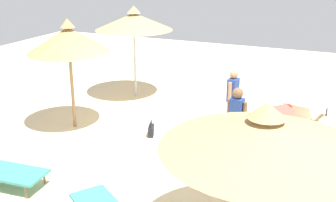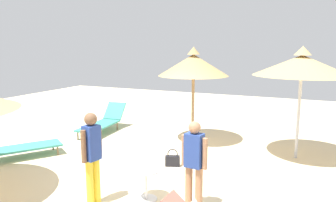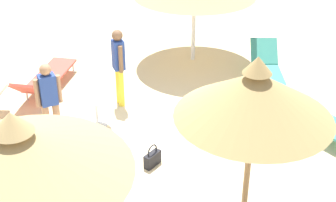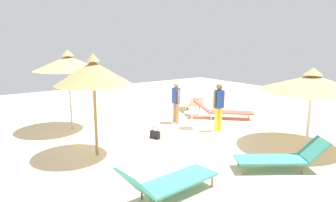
# 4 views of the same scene
# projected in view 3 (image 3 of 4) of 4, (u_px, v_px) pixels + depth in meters

# --- Properties ---
(ground) EXTENTS (24.00, 24.00, 0.10)m
(ground) POSITION_uv_depth(u_px,v_px,m) (151.00, 152.00, 8.92)
(ground) COLOR beige
(parasol_umbrella_near_right) EXTENTS (2.02, 2.02, 2.78)m
(parasol_umbrella_near_right) POSITION_uv_depth(u_px,v_px,m) (255.00, 95.00, 5.98)
(parasol_umbrella_near_right) COLOR olive
(parasol_umbrella_near_right) RESTS_ON ground
(parasol_umbrella_front) EXTENTS (2.33, 2.33, 2.80)m
(parasol_umbrella_front) POSITION_uv_depth(u_px,v_px,m) (17.00, 153.00, 4.77)
(parasol_umbrella_front) COLOR #B2B2B7
(parasol_umbrella_front) RESTS_ON ground
(lounge_chair_far_left) EXTENTS (2.13, 1.72, 0.78)m
(lounge_chair_far_left) POSITION_uv_depth(u_px,v_px,m) (268.00, 72.00, 10.99)
(lounge_chair_far_left) COLOR teal
(lounge_chair_far_left) RESTS_ON ground
(lounge_chair_center) EXTENTS (2.12, 2.07, 0.76)m
(lounge_chair_center) POSITION_uv_depth(u_px,v_px,m) (44.00, 79.00, 10.71)
(lounge_chair_center) COLOR #CC4C3F
(lounge_chair_center) RESTS_ON ground
(person_standing_far_right) EXTENTS (0.44, 0.27, 1.67)m
(person_standing_far_right) POSITION_uv_depth(u_px,v_px,m) (119.00, 63.00, 9.94)
(person_standing_far_right) COLOR yellow
(person_standing_far_right) RESTS_ON ground
(person_standing_near_right) EXTENTS (0.25, 0.48, 1.57)m
(person_standing_near_right) POSITION_uv_depth(u_px,v_px,m) (49.00, 98.00, 8.76)
(person_standing_near_right) COLOR #A57554
(person_standing_near_right) RESTS_ON ground
(handbag) EXTENTS (0.24, 0.37, 0.42)m
(handbag) POSITION_uv_depth(u_px,v_px,m) (152.00, 158.00, 8.41)
(handbag) COLOR black
(handbag) RESTS_ON ground
(side_table_round) EXTENTS (0.56, 0.56, 0.60)m
(side_table_round) POSITION_uv_depth(u_px,v_px,m) (96.00, 107.00, 9.45)
(side_table_round) COLOR silver
(side_table_round) RESTS_ON ground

